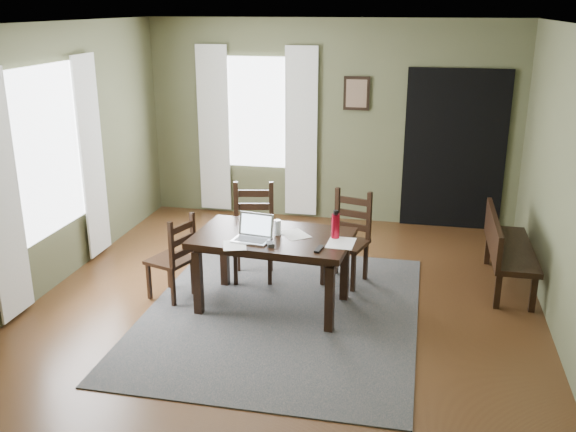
% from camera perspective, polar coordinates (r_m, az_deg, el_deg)
% --- Properties ---
extents(ground, '(5.00, 6.00, 0.01)m').
position_cam_1_polar(ground, '(6.32, -0.57, -8.65)').
color(ground, '#492C16').
extents(room_shell, '(5.02, 6.02, 2.71)m').
position_cam_1_polar(room_shell, '(5.73, -0.63, 7.66)').
color(room_shell, '#535638').
rests_on(room_shell, ground).
extents(rug, '(2.60, 3.20, 0.01)m').
position_cam_1_polar(rug, '(6.32, -0.57, -8.57)').
color(rug, '#393939').
rests_on(rug, ground).
extents(dining_table, '(1.55, 1.00, 0.74)m').
position_cam_1_polar(dining_table, '(6.18, -1.36, -2.52)').
color(dining_table, black).
rests_on(dining_table, rug).
extents(chair_end, '(0.49, 0.49, 0.89)m').
position_cam_1_polar(chair_end, '(6.54, -10.13, -3.74)').
color(chair_end, black).
rests_on(chair_end, rug).
extents(chair_back_left, '(0.53, 0.53, 1.03)m').
position_cam_1_polar(chair_back_left, '(6.95, -3.09, -1.53)').
color(chair_back_left, black).
rests_on(chair_back_left, rug).
extents(chair_back_right, '(0.53, 0.53, 0.98)m').
position_cam_1_polar(chair_back_right, '(6.85, 5.28, -2.07)').
color(chair_back_right, black).
rests_on(chair_back_right, rug).
extents(bench, '(0.44, 1.37, 0.77)m').
position_cam_1_polar(bench, '(7.11, 18.69, -2.43)').
color(bench, black).
rests_on(bench, ground).
extents(laptop, '(0.38, 0.31, 0.23)m').
position_cam_1_polar(laptop, '(6.04, -3.08, -1.52)').
color(laptop, '#B7B7BC').
rests_on(laptop, dining_table).
extents(computer_mouse, '(0.09, 0.12, 0.03)m').
position_cam_1_polar(computer_mouse, '(5.88, -1.57, -2.52)').
color(computer_mouse, '#3F3F42').
rests_on(computer_mouse, dining_table).
extents(tv_remote, '(0.07, 0.17, 0.02)m').
position_cam_1_polar(tv_remote, '(5.79, 2.77, -2.94)').
color(tv_remote, black).
rests_on(tv_remote, dining_table).
extents(drinking_glass, '(0.07, 0.07, 0.15)m').
position_cam_1_polar(drinking_glass, '(6.14, -0.94, -1.03)').
color(drinking_glass, silver).
rests_on(drinking_glass, dining_table).
extents(water_bottle, '(0.11, 0.11, 0.27)m').
position_cam_1_polar(water_bottle, '(6.05, 4.24, -0.84)').
color(water_bottle, '#AF0D23').
rests_on(water_bottle, dining_table).
extents(paper_a, '(0.28, 0.32, 0.00)m').
position_cam_1_polar(paper_a, '(5.91, -4.77, -2.61)').
color(paper_a, white).
rests_on(paper_a, dining_table).
extents(paper_c, '(0.36, 0.37, 0.00)m').
position_cam_1_polar(paper_c, '(6.17, 0.61, -1.65)').
color(paper_c, white).
rests_on(paper_c, dining_table).
extents(paper_d, '(0.26, 0.33, 0.00)m').
position_cam_1_polar(paper_d, '(5.97, 4.73, -2.40)').
color(paper_d, white).
rests_on(paper_d, dining_table).
extents(window_left, '(0.01, 1.30, 1.70)m').
position_cam_1_polar(window_left, '(6.94, -20.65, 5.40)').
color(window_left, white).
rests_on(window_left, ground).
extents(window_back, '(1.00, 0.01, 1.50)m').
position_cam_1_polar(window_back, '(8.87, -2.77, 9.16)').
color(window_back, white).
rests_on(window_back, ground).
extents(curtain_left_near, '(0.03, 0.48, 2.30)m').
position_cam_1_polar(curtain_left_near, '(6.33, -24.05, 1.46)').
color(curtain_left_near, silver).
rests_on(curtain_left_near, ground).
extents(curtain_left_far, '(0.03, 0.48, 2.30)m').
position_cam_1_polar(curtain_left_far, '(7.66, -17.04, 4.99)').
color(curtain_left_far, silver).
rests_on(curtain_left_far, ground).
extents(curtain_back_left, '(0.44, 0.03, 2.30)m').
position_cam_1_polar(curtain_back_left, '(9.06, -6.62, 7.65)').
color(curtain_back_left, silver).
rests_on(curtain_back_left, ground).
extents(curtain_back_right, '(0.44, 0.03, 2.30)m').
position_cam_1_polar(curtain_back_right, '(8.75, 1.17, 7.38)').
color(curtain_back_right, silver).
rests_on(curtain_back_right, ground).
extents(framed_picture, '(0.34, 0.03, 0.44)m').
position_cam_1_polar(framed_picture, '(8.58, 6.11, 10.79)').
color(framed_picture, black).
rests_on(framed_picture, ground).
extents(doorway_back, '(1.30, 0.03, 2.10)m').
position_cam_1_polar(doorway_back, '(8.67, 14.57, 5.68)').
color(doorway_back, black).
rests_on(doorway_back, ground).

